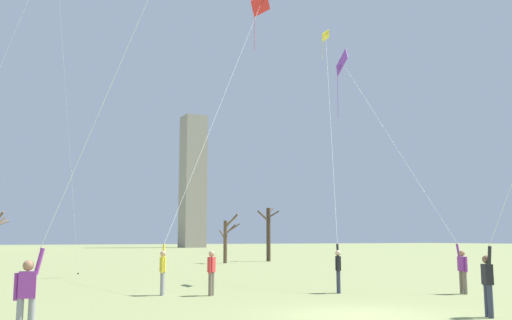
{
  "coord_description": "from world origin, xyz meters",
  "views": [
    {
      "loc": [
        -9.7,
        -12.59,
        2.05
      ],
      "look_at": [
        0.0,
        6.0,
        4.98
      ],
      "focal_mm": 39.64,
      "sensor_mm": 36.0,
      "label": 1
    }
  ],
  "objects_px": {
    "kite_flyer_midfield_right_white": "(507,226)",
    "kite_flyer_foreground_left_purple": "(422,199)",
    "bare_tree_right_of_center": "(226,238)",
    "bare_tree_center": "(268,232)",
    "kite_flyer_midfield_left_yellow": "(336,229)",
    "kite_flyer_foreground_right_red": "(201,166)",
    "kite_flyer_far_back_pink": "(73,186)",
    "bystander_watching_nearby": "(211,270)"
  },
  "relations": [
    {
      "from": "kite_flyer_foreground_right_red",
      "to": "bare_tree_center",
      "type": "relative_size",
      "value": 3.4
    },
    {
      "from": "bystander_watching_nearby",
      "to": "kite_flyer_midfield_left_yellow",
      "type": "bearing_deg",
      "value": -2.38
    },
    {
      "from": "kite_flyer_midfield_right_white",
      "to": "kite_flyer_foreground_left_purple",
      "type": "relative_size",
      "value": 1.23
    },
    {
      "from": "kite_flyer_midfield_right_white",
      "to": "bare_tree_center",
      "type": "relative_size",
      "value": 2.84
    },
    {
      "from": "bystander_watching_nearby",
      "to": "bare_tree_right_of_center",
      "type": "xyz_separation_m",
      "value": [
        11.95,
        24.82,
        1.24
      ]
    },
    {
      "from": "kite_flyer_midfield_right_white",
      "to": "kite_flyer_midfield_left_yellow",
      "type": "xyz_separation_m",
      "value": [
        1.35,
        9.3,
        0.1
      ]
    },
    {
      "from": "kite_flyer_midfield_right_white",
      "to": "bare_tree_right_of_center",
      "type": "bearing_deg",
      "value": 77.11
    },
    {
      "from": "kite_flyer_foreground_left_purple",
      "to": "bare_tree_center",
      "type": "height_order",
      "value": "kite_flyer_foreground_left_purple"
    },
    {
      "from": "kite_flyer_far_back_pink",
      "to": "bare_tree_right_of_center",
      "type": "xyz_separation_m",
      "value": [
        18.19,
        32.01,
        -1.0
      ]
    },
    {
      "from": "kite_flyer_midfield_right_white",
      "to": "kite_flyer_foreground_right_red",
      "type": "relative_size",
      "value": 0.83
    },
    {
      "from": "kite_flyer_midfield_left_yellow",
      "to": "bystander_watching_nearby",
      "type": "bearing_deg",
      "value": 177.62
    },
    {
      "from": "kite_flyer_foreground_right_red",
      "to": "kite_flyer_foreground_left_purple",
      "type": "xyz_separation_m",
      "value": [
        7.57,
        -5.42,
        -1.57
      ]
    },
    {
      "from": "kite_flyer_midfield_left_yellow",
      "to": "bare_tree_center",
      "type": "distance_m",
      "value": 29.42
    },
    {
      "from": "kite_flyer_foreground_right_red",
      "to": "bystander_watching_nearby",
      "type": "relative_size",
      "value": 10.51
    },
    {
      "from": "bystander_watching_nearby",
      "to": "kite_flyer_foreground_right_red",
      "type": "bearing_deg",
      "value": 75.02
    },
    {
      "from": "kite_flyer_foreground_left_purple",
      "to": "bare_tree_right_of_center",
      "type": "distance_m",
      "value": 27.09
    },
    {
      "from": "kite_flyer_foreground_left_purple",
      "to": "bare_tree_center",
      "type": "relative_size",
      "value": 2.31
    },
    {
      "from": "kite_flyer_foreground_right_red",
      "to": "bare_tree_center",
      "type": "height_order",
      "value": "kite_flyer_foreground_right_red"
    },
    {
      "from": "kite_flyer_far_back_pink",
      "to": "bystander_watching_nearby",
      "type": "height_order",
      "value": "kite_flyer_far_back_pink"
    },
    {
      "from": "kite_flyer_foreground_right_red",
      "to": "kite_flyer_midfield_right_white",
      "type": "bearing_deg",
      "value": -76.23
    },
    {
      "from": "bare_tree_center",
      "to": "bare_tree_right_of_center",
      "type": "distance_m",
      "value": 5.55
    },
    {
      "from": "kite_flyer_foreground_right_red",
      "to": "bare_tree_center",
      "type": "xyz_separation_m",
      "value": [
        16.2,
        23.37,
        -2.55
      ]
    },
    {
      "from": "kite_flyer_foreground_right_red",
      "to": "kite_flyer_foreground_left_purple",
      "type": "bearing_deg",
      "value": -35.6
    },
    {
      "from": "kite_flyer_midfield_right_white",
      "to": "kite_flyer_far_back_pink",
      "type": "distance_m",
      "value": 10.62
    },
    {
      "from": "kite_flyer_foreground_right_red",
      "to": "kite_flyer_far_back_pink",
      "type": "distance_m",
      "value": 12.96
    },
    {
      "from": "kite_flyer_foreground_left_purple",
      "to": "bystander_watching_nearby",
      "type": "distance_m",
      "value": 9.15
    },
    {
      "from": "kite_flyer_midfield_right_white",
      "to": "kite_flyer_foreground_left_purple",
      "type": "xyz_separation_m",
      "value": [
        4.4,
        7.52,
        1.29
      ]
    },
    {
      "from": "bare_tree_right_of_center",
      "to": "bare_tree_center",
      "type": "bearing_deg",
      "value": 20.78
    },
    {
      "from": "kite_flyer_midfield_left_yellow",
      "to": "bare_tree_right_of_center",
      "type": "xyz_separation_m",
      "value": [
        6.51,
        25.05,
        -0.33
      ]
    },
    {
      "from": "kite_flyer_far_back_pink",
      "to": "kite_flyer_foreground_left_purple",
      "type": "bearing_deg",
      "value": 19.39
    },
    {
      "from": "kite_flyer_midfield_right_white",
      "to": "kite_flyer_far_back_pink",
      "type": "xyz_separation_m",
      "value": [
        -10.33,
        2.34,
        0.78
      ]
    },
    {
      "from": "kite_flyer_midfield_left_yellow",
      "to": "bystander_watching_nearby",
      "type": "xyz_separation_m",
      "value": [
        -5.44,
        0.23,
        -1.57
      ]
    },
    {
      "from": "kite_flyer_midfield_right_white",
      "to": "kite_flyer_foreground_left_purple",
      "type": "distance_m",
      "value": 8.81
    },
    {
      "from": "kite_flyer_foreground_left_purple",
      "to": "bystander_watching_nearby",
      "type": "relative_size",
      "value": 7.14
    },
    {
      "from": "kite_flyer_foreground_right_red",
      "to": "bare_tree_center",
      "type": "distance_m",
      "value": 28.55
    },
    {
      "from": "kite_flyer_foreground_left_purple",
      "to": "kite_flyer_midfield_right_white",
      "type": "bearing_deg",
      "value": -120.32
    },
    {
      "from": "kite_flyer_midfield_right_white",
      "to": "bystander_watching_nearby",
      "type": "height_order",
      "value": "kite_flyer_midfield_right_white"
    },
    {
      "from": "kite_flyer_midfield_right_white",
      "to": "kite_flyer_midfield_left_yellow",
      "type": "relative_size",
      "value": 0.94
    },
    {
      "from": "kite_flyer_foreground_left_purple",
      "to": "kite_flyer_midfield_left_yellow",
      "type": "relative_size",
      "value": 0.76
    },
    {
      "from": "kite_flyer_foreground_left_purple",
      "to": "bare_tree_right_of_center",
      "type": "xyz_separation_m",
      "value": [
        3.46,
        26.83,
        -1.51
      ]
    },
    {
      "from": "kite_flyer_midfield_left_yellow",
      "to": "kite_flyer_far_back_pink",
      "type": "xyz_separation_m",
      "value": [
        -11.68,
        -6.97,
        0.67
      ]
    },
    {
      "from": "kite_flyer_far_back_pink",
      "to": "bare_tree_right_of_center",
      "type": "distance_m",
      "value": 36.83
    }
  ]
}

